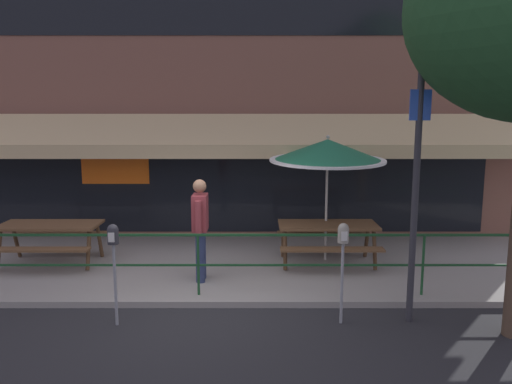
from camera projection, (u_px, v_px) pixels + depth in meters
name	position (u px, v px, depth m)	size (l,w,h in m)	color
ground_plane	(197.00, 308.00, 7.44)	(120.00, 120.00, 0.00)	#232326
patio_deck	(209.00, 264.00, 9.41)	(15.00, 4.00, 0.10)	gray
restaurant_building	(216.00, 75.00, 11.02)	(15.00, 1.60, 7.43)	brown
patio_railing	(198.00, 251.00, 7.61)	(13.84, 0.04, 0.97)	#194723
picnic_table_left	(50.00, 232.00, 9.18)	(1.80, 1.42, 0.76)	brown
picnic_table_centre	(328.00, 232.00, 9.18)	(1.80, 1.42, 0.76)	brown
patio_umbrella_centre	(328.00, 151.00, 9.19)	(2.14, 2.14, 2.38)	#B7B2A8
pedestrian_walking	(201.00, 224.00, 8.24)	(0.24, 0.62, 1.71)	navy
parking_meter_near	(113.00, 244.00, 6.68)	(0.15, 0.16, 1.42)	gray
parking_meter_far	(343.00, 243.00, 6.74)	(0.15, 0.16, 1.42)	gray
street_sign_pole	(417.00, 170.00, 6.65)	(0.28, 0.09, 4.15)	#2D2D33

